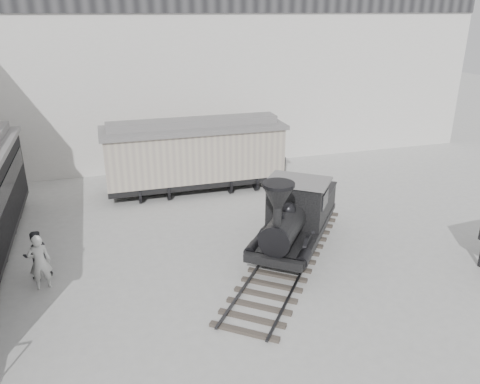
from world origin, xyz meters
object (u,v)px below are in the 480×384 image
object	(u,v)px
visitor_b	(36,255)
locomotive	(294,220)
visitor_a	(40,262)
boxcar	(194,153)

from	to	relation	value
visitor_b	locomotive	bearing A→B (deg)	159.87
visitor_a	visitor_b	bearing A→B (deg)	-84.53
locomotive	visitor_b	distance (m)	8.66
locomotive	boxcar	bearing A→B (deg)	144.64
visitor_a	locomotive	bearing A→B (deg)	171.97
locomotive	boxcar	world-z (taller)	boxcar
locomotive	visitor_b	xyz separation A→B (m)	(-8.62, 0.71, -0.38)
boxcar	visitor_a	world-z (taller)	boxcar
locomotive	visitor_b	world-z (taller)	locomotive
locomotive	visitor_a	world-z (taller)	locomotive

